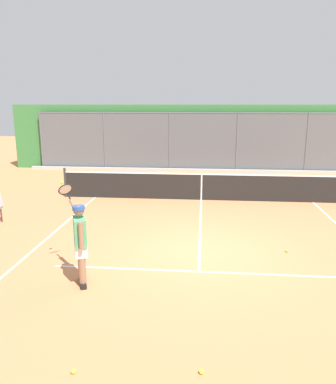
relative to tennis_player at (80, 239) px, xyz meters
name	(u,v)px	position (x,y,z in m)	size (l,w,h in m)	color
ground_plane	(199,252)	(-2.21, -1.81, -0.89)	(60.00, 60.00, 0.00)	#C67A4C
court_line_markings	(199,276)	(-2.21, -0.52, -0.89)	(7.82, 10.81, 0.01)	white
fence_backdrop	(203,138)	(-2.21, -13.16, 0.75)	(19.79, 1.37, 3.31)	#565B60
tennis_net	(201,186)	(-2.21, -6.66, -0.40)	(10.05, 0.09, 1.07)	#2D2D2D
tennis_player	(80,239)	(0.00, 0.00, 0.00)	(0.84, 1.14, 1.84)	black
tennis_ball_by_sideline	(201,372)	(-2.29, 2.26, -0.86)	(0.07, 0.07, 0.07)	#CCDB33
tennis_ball_near_net	(287,251)	(-4.23, -1.96, -0.86)	(0.07, 0.07, 0.07)	#C1D138
tennis_ball_mid_court	(74,371)	(-0.67, 2.41, -0.86)	(0.07, 0.07, 0.07)	#C1D138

